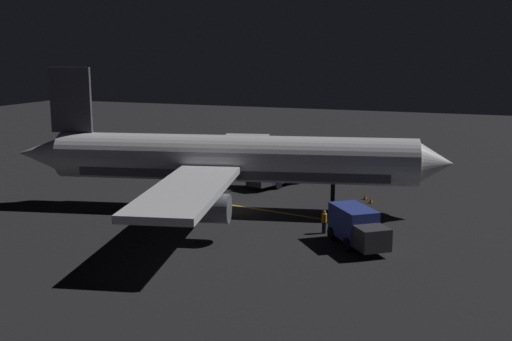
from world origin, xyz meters
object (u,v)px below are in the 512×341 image
Objects in this scene: airliner at (227,160)px; traffic_cone_near_left at (363,224)px; baggage_truck at (357,228)px; catering_truck at (277,174)px; traffic_cone_under_wing at (371,200)px; traffic_cone_near_right at (365,197)px; ground_crew_worker at (324,222)px.

traffic_cone_near_left is at bearing 83.15° from airliner.
baggage_truck is 0.86× the size of catering_truck.
traffic_cone_under_wing is (-6.42, 11.07, -3.97)m from airliner.
traffic_cone_near_right is at bearing -149.01° from traffic_cone_under_wing.
traffic_cone_near_left is 9.25m from traffic_cone_near_right.
catering_truck is at bearing -136.58° from traffic_cone_near_left.
traffic_cone_near_right is at bearing 75.11° from catering_truck.
airliner is 5.54× the size of catering_truck.
traffic_cone_under_wing is (3.74, 10.10, -0.99)m from catering_truck.
ground_crew_worker is at bearing -43.27° from traffic_cone_near_left.
baggage_truck is 4.83m from traffic_cone_near_left.
traffic_cone_under_wing is at bearing 120.11° from airliner.
airliner is at bearing -53.37° from traffic_cone_near_right.
ground_crew_worker is at bearing 31.29° from catering_truck.
traffic_cone_under_wing is at bearing -173.69° from traffic_cone_near_left.
traffic_cone_near_right is (-11.64, 0.77, -0.64)m from ground_crew_worker.
airliner reaches higher than traffic_cone_near_right.
airliner is 10.87m from ground_crew_worker.
baggage_truck is 3.30× the size of ground_crew_worker.
traffic_cone_under_wing is at bearing 30.99° from traffic_cone_near_right.
traffic_cone_under_wing is (1.25, 0.75, 0.00)m from traffic_cone_near_right.
airliner reaches higher than catering_truck.
baggage_truck is 3.61m from ground_crew_worker.
airliner is 21.19× the size of ground_crew_worker.
baggage_truck is 10.43× the size of traffic_cone_near_right.
traffic_cone_near_left is at bearing 43.42° from catering_truck.
baggage_truck is 19.90m from catering_truck.
baggage_truck is 13.99m from traffic_cone_near_right.
traffic_cone_under_wing is at bearing -173.88° from baggage_truck.
airliner is 12.66m from traffic_cone_near_left.
traffic_cone_near_right is (-9.10, -1.62, 0.00)m from traffic_cone_near_left.
traffic_cone_near_left is (11.59, 10.97, -0.99)m from catering_truck.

